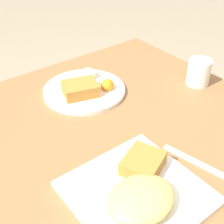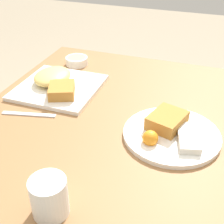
# 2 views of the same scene
# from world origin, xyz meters

# --- Properties ---
(dining_table) EXTENTS (0.98, 0.87, 0.71)m
(dining_table) POSITION_xyz_m (0.00, 0.00, 0.63)
(dining_table) COLOR olive
(dining_table) RESTS_ON ground_plane
(plate_square_near) EXTENTS (0.28, 0.28, 0.06)m
(plate_square_near) POSITION_xyz_m (-0.11, -0.26, 0.74)
(plate_square_near) COLOR white
(plate_square_near) RESTS_ON dining_table
(plate_oval_far) EXTENTS (0.28, 0.28, 0.05)m
(plate_oval_far) POSITION_xyz_m (0.04, 0.19, 0.73)
(plate_oval_far) COLOR white
(plate_oval_far) RESTS_ON dining_table
(butter_knife) EXTENTS (0.05, 0.17, 0.00)m
(butter_knife) POSITION_xyz_m (0.08, -0.26, 0.72)
(butter_knife) COLOR silver
(butter_knife) RESTS_ON dining_table
(coffee_mug) EXTENTS (0.08, 0.08, 0.09)m
(coffee_mug) POSITION_xyz_m (0.39, -0.01, 0.76)
(coffee_mug) COLOR white
(coffee_mug) RESTS_ON dining_table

